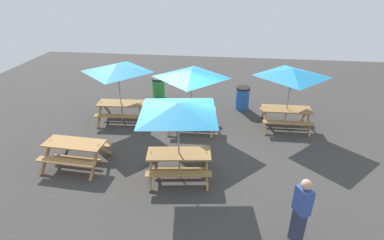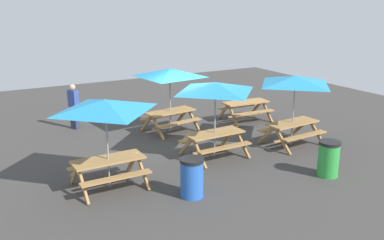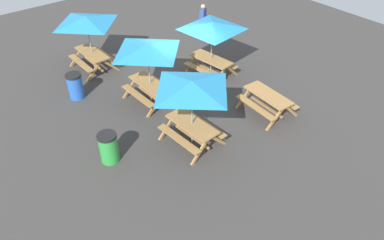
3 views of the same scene
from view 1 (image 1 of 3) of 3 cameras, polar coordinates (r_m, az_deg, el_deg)
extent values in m
plane|color=#3D3A38|center=(10.17, -0.42, -5.34)|extent=(24.00, 24.00, 0.00)
cube|color=#A87A44|center=(11.08, -0.11, 1.86)|extent=(1.82, 0.75, 0.05)
cube|color=#A87A44|center=(10.72, -0.39, -0.77)|extent=(1.81, 0.31, 0.04)
cube|color=#A87A44|center=(11.70, 0.15, 1.70)|extent=(1.81, 0.31, 0.04)
cube|color=#A87A44|center=(11.02, -4.33, -0.52)|extent=(0.08, 0.80, 0.81)
cube|color=#A87A44|center=(11.66, -3.75, 1.11)|extent=(0.08, 0.80, 0.81)
cube|color=#A87A44|center=(10.88, 3.80, -0.88)|extent=(0.08, 0.80, 0.81)
cube|color=#A87A44|center=(11.53, 3.93, 0.79)|extent=(0.08, 0.80, 0.81)
cube|color=#A87A44|center=(11.31, -0.11, -0.53)|extent=(1.56, 0.12, 0.06)
cylinder|color=gray|center=(10.92, -0.11, 3.82)|extent=(0.04, 0.04, 2.30)
pyramid|color=#268CC6|center=(10.57, -0.11, 8.87)|extent=(2.06, 2.06, 0.28)
cube|color=#A87A44|center=(12.00, -13.37, 3.13)|extent=(1.84, 0.81, 0.05)
cube|color=#A87A44|center=(11.64, -13.94, 0.73)|extent=(1.81, 0.37, 0.04)
cube|color=#A87A44|center=(12.60, -12.56, 2.92)|extent=(1.81, 0.37, 0.04)
cube|color=#A87A44|center=(12.09, -17.19, 0.86)|extent=(0.11, 0.80, 0.81)
cube|color=#A87A44|center=(12.71, -16.13, 2.30)|extent=(0.11, 0.80, 0.81)
cube|color=#A87A44|center=(11.64, -9.98, 0.68)|extent=(0.11, 0.80, 0.81)
cube|color=#A87A44|center=(12.28, -9.24, 2.17)|extent=(0.11, 0.80, 0.81)
cube|color=#A87A44|center=(12.21, -13.12, 0.89)|extent=(1.56, 0.17, 0.06)
cylinder|color=gray|center=(11.85, -13.58, 4.94)|extent=(0.04, 0.04, 2.30)
pyramid|color=#268CC6|center=(11.53, -14.11, 9.60)|extent=(2.12, 2.12, 0.28)
cube|color=#A87A44|center=(8.52, -2.51, -6.44)|extent=(1.88, 0.93, 0.05)
cube|color=#A87A44|center=(8.24, -2.58, -10.23)|extent=(1.82, 0.50, 0.04)
cube|color=#A87A44|center=(9.14, -2.37, -6.08)|extent=(1.82, 0.50, 0.04)
cube|color=#A87A44|center=(8.49, -7.87, -9.86)|extent=(0.17, 0.80, 0.81)
cube|color=#A87A44|center=(9.09, -7.35, -7.12)|extent=(0.17, 0.80, 0.81)
cube|color=#A87A44|center=(8.44, 2.85, -9.87)|extent=(0.17, 0.80, 0.81)
cube|color=#A87A44|center=(9.04, 2.59, -7.12)|extent=(0.17, 0.80, 0.81)
cube|color=#A87A44|center=(8.81, -2.44, -9.28)|extent=(1.56, 0.28, 0.06)
cylinder|color=gray|center=(8.30, -2.56, -4.07)|extent=(0.04, 0.04, 2.30)
pyramid|color=#268CC6|center=(7.83, -2.71, 2.29)|extent=(2.80, 2.80, 0.28)
cube|color=#A87A44|center=(9.66, -21.53, -4.16)|extent=(1.84, 0.81, 0.05)
cube|color=#A87A44|center=(9.43, -22.90, -7.33)|extent=(1.81, 0.37, 0.04)
cube|color=#A87A44|center=(10.20, -19.74, -4.03)|extent=(1.81, 0.37, 0.04)
cube|color=#A87A44|center=(10.01, -26.06, -6.47)|extent=(0.11, 0.80, 0.81)
cube|color=#A87A44|center=(10.51, -23.86, -4.40)|extent=(0.11, 0.80, 0.81)
cube|color=#A87A44|center=(9.22, -18.09, -7.83)|extent=(0.11, 0.80, 0.81)
cube|color=#A87A44|center=(9.75, -16.17, -5.49)|extent=(0.11, 0.80, 0.81)
cube|color=#A87A44|center=(9.92, -21.03, -6.74)|extent=(1.56, 0.16, 0.06)
cube|color=#A87A44|center=(11.72, 17.57, 1.98)|extent=(1.81, 0.73, 0.05)
cube|color=#A87A44|center=(11.35, 17.83, -0.50)|extent=(1.80, 0.29, 0.04)
cube|color=#A87A44|center=(12.33, 16.96, 1.82)|extent=(1.80, 0.29, 0.04)
cube|color=#A87A44|center=(11.41, 13.79, -0.25)|extent=(0.07, 0.80, 0.81)
cube|color=#A87A44|center=(12.06, 13.42, 1.31)|extent=(0.07, 0.80, 0.81)
cube|color=#A87A44|center=(11.74, 21.34, -0.62)|extent=(0.07, 0.80, 0.81)
cube|color=#A87A44|center=(12.37, 20.59, 0.93)|extent=(0.07, 0.80, 0.81)
cube|color=#A87A44|center=(11.93, 17.23, -0.28)|extent=(1.56, 0.09, 0.06)
cylinder|color=gray|center=(11.56, 17.84, 3.83)|extent=(0.04, 0.04, 2.30)
pyramid|color=#268CC6|center=(11.23, 18.56, 8.57)|extent=(2.03, 2.03, 0.28)
cylinder|color=green|center=(14.03, -6.38, 5.88)|extent=(0.56, 0.56, 0.90)
cylinder|color=black|center=(13.86, -6.49, 7.78)|extent=(0.59, 0.59, 0.08)
cylinder|color=blue|center=(13.02, 9.59, 3.99)|extent=(0.56, 0.56, 0.90)
cylinder|color=black|center=(12.85, 9.75, 6.01)|extent=(0.59, 0.59, 0.08)
cube|color=#2D334C|center=(7.24, 19.45, -18.56)|extent=(0.29, 0.33, 0.85)
cube|color=#334C99|center=(6.77, 20.39, -14.18)|extent=(0.36, 0.42, 0.60)
sphere|color=tan|center=(6.52, 20.97, -11.43)|extent=(0.22, 0.22, 0.22)
camera|label=2|loc=(21.04, 23.81, 22.67)|focal=40.00mm
camera|label=3|loc=(19.74, -32.59, 30.59)|focal=35.00mm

